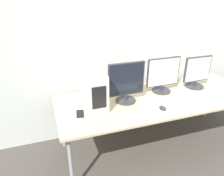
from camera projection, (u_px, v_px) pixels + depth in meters
ground_plane at (171, 169)px, 2.57m from camera, size 14.00×14.00×0.00m
wall_back at (140, 36)px, 2.88m from camera, size 8.00×0.07×2.70m
desk at (157, 101)px, 2.66m from camera, size 2.44×0.90×0.72m
pc_tower at (94, 88)px, 2.41m from camera, size 0.22×0.47×0.41m
monitor_main at (126, 83)px, 2.48m from camera, size 0.43×0.24×0.48m
monitor_right_near at (163, 75)px, 2.72m from camera, size 0.43×0.24×0.45m
monitor_right_far at (197, 73)px, 2.85m from camera, size 0.38×0.24×0.42m
keyboard at (139, 113)px, 2.31m from camera, size 0.43×0.14×0.02m
mouse at (163, 108)px, 2.40m from camera, size 0.07×0.10×0.03m
cell_phone at (80, 114)px, 2.31m from camera, size 0.10×0.16×0.01m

